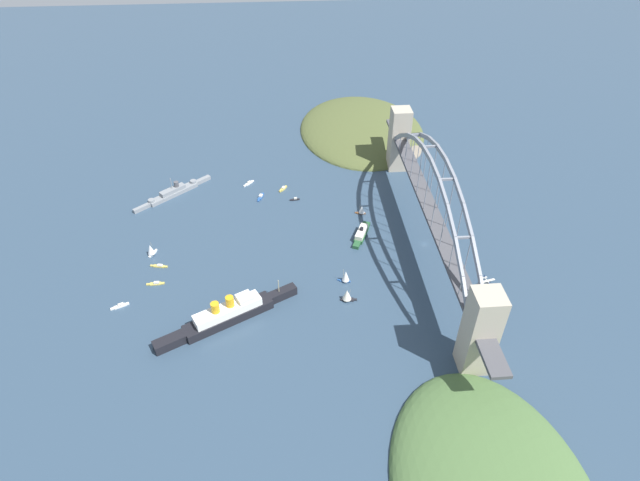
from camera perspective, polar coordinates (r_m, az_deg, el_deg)
ground_plane at (r=390.36m, az=11.57°, el=-0.35°), size 1400.00×1400.00×0.00m
harbor_arch_bridge at (r=372.06m, az=12.17°, el=3.34°), size 286.91×16.37×72.97m
headland_east_shore at (r=538.67m, az=4.85°, el=12.04°), size 163.69×125.55×21.15m
ocean_liner at (r=327.63m, az=-10.23°, el=-8.08°), size 50.85×88.14×19.03m
naval_cruiser at (r=451.00m, az=-15.97°, el=5.21°), size 51.60×58.49×16.73m
harbor_ferry_steamer at (r=389.11m, az=4.64°, el=0.78°), size 31.68×17.68×8.47m
seaplane_taxiing_near_bridge at (r=366.69m, az=18.06°, el=-4.37°), size 7.53×11.00×4.86m
small_boat_0 at (r=434.30m, az=-6.63°, el=4.86°), size 12.62×5.80×2.27m
small_boat_1 at (r=379.72m, az=-17.46°, el=-2.72°), size 3.80×12.55×2.05m
small_boat_2 at (r=442.87m, az=-4.13°, el=5.79°), size 9.44×7.34×2.33m
small_boat_3 at (r=453.72m, az=-7.93°, el=6.35°), size 9.88×9.25×2.04m
small_boat_4 at (r=428.63m, az=-2.81°, el=4.61°), size 2.16×8.24×2.54m
small_boat_5 at (r=348.76m, az=2.86°, el=-3.97°), size 6.35×9.09×10.65m
small_boat_6 at (r=411.87m, az=4.66°, el=3.44°), size 5.76×8.73×8.38m
small_boat_7 at (r=335.91m, az=3.04°, el=-6.07°), size 6.37×10.80×10.31m
small_boat_8 at (r=366.63m, az=-17.81°, el=-4.57°), size 2.81×12.16×2.00m
small_boat_9 at (r=358.33m, az=-21.36°, el=-6.79°), size 6.06×11.40×2.41m
small_boat_10 at (r=389.20m, az=-18.32°, el=-0.96°), size 9.16×6.94×10.54m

